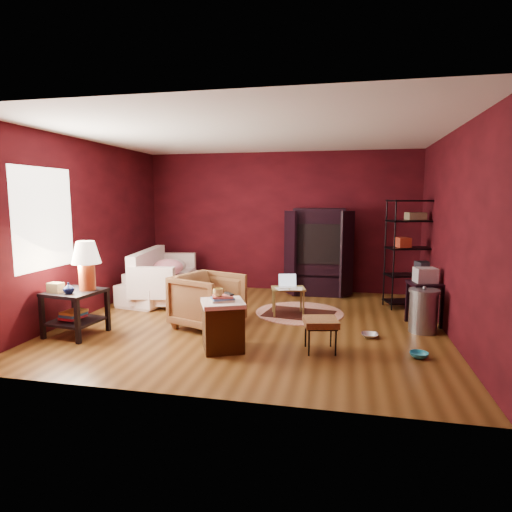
{
  "coord_description": "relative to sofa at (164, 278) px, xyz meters",
  "views": [
    {
      "loc": [
        1.35,
        -6.15,
        1.88
      ],
      "look_at": [
        0.0,
        0.2,
        1.0
      ],
      "focal_mm": 30.0,
      "sensor_mm": 36.0,
      "label": 1
    }
  ],
  "objects": [
    {
      "name": "pet_bowl_turquoise",
      "position": [
        4.22,
        -2.22,
        -0.27
      ],
      "size": [
        0.22,
        0.13,
        0.21
      ],
      "primitive_type": "imported",
      "rotation": [
        0.0,
        0.0,
        0.31
      ],
      "color": "#29A0C0",
      "rests_on": "ground"
    },
    {
      "name": "vase",
      "position": [
        -0.25,
        -2.47,
        0.31
      ],
      "size": [
        0.16,
        0.16,
        0.14
      ],
      "primitive_type": "imported",
      "rotation": [
        0.0,
        0.0,
        -0.08
      ],
      "color": "#0C163F",
      "rests_on": "side_table"
    },
    {
      "name": "mug",
      "position": [
        1.82,
        -2.49,
        0.37
      ],
      "size": [
        0.13,
        0.1,
        0.13
      ],
      "primitive_type": "imported",
      "rotation": [
        0.0,
        0.0,
        0.05
      ],
      "color": "#E2D26E",
      "rests_on": "hamper"
    },
    {
      "name": "pet_bowl_steel",
      "position": [
        3.69,
        -1.57,
        -0.27
      ],
      "size": [
        0.23,
        0.06,
        0.23
      ],
      "primitive_type": "imported",
      "rotation": [
        0.0,
        0.0,
        -0.02
      ],
      "color": "silver",
      "rests_on": "ground"
    },
    {
      "name": "rug_round",
      "position": [
        2.61,
        -0.52,
        -0.37
      ],
      "size": [
        1.77,
        1.77,
        0.01
      ],
      "rotation": [
        0.0,
        0.0,
        0.26
      ],
      "color": "beige",
      "rests_on": "ground"
    },
    {
      "name": "wire_shelving",
      "position": [
        4.48,
        0.28,
        0.64
      ],
      "size": [
        0.98,
        0.65,
        1.86
      ],
      "rotation": [
        0.0,
        0.0,
        0.31
      ],
      "color": "black",
      "rests_on": "ground"
    },
    {
      "name": "hamper",
      "position": [
        1.86,
        -2.43,
        -0.06
      ],
      "size": [
        0.67,
        0.67,
        0.71
      ],
      "rotation": [
        0.0,
        0.0,
        0.42
      ],
      "color": "#42250F",
      "rests_on": "ground"
    },
    {
      "name": "laptop_desk",
      "position": [
        2.44,
        -0.69,
        0.03
      ],
      "size": [
        0.6,
        0.51,
        0.65
      ],
      "rotation": [
        0.0,
        0.0,
        0.24
      ],
      "color": "olive",
      "rests_on": "ground"
    },
    {
      "name": "sofa_cushions",
      "position": [
        -0.02,
        -0.04,
        0.03
      ],
      "size": [
        1.1,
        2.1,
        0.84
      ],
      "rotation": [
        0.0,
        0.0,
        0.16
      ],
      "color": "white",
      "rests_on": "sofa"
    },
    {
      "name": "sofa",
      "position": [
        0.0,
        0.0,
        0.0
      ],
      "size": [
        0.92,
        2.02,
        0.76
      ],
      "primitive_type": "imported",
      "rotation": [
        0.0,
        0.0,
        1.38
      ],
      "color": "white",
      "rests_on": "ground"
    },
    {
      "name": "side_table",
      "position": [
        -0.21,
        -2.25,
        0.4
      ],
      "size": [
        0.74,
        0.74,
        1.3
      ],
      "rotation": [
        0.0,
        0.0,
        -0.13
      ],
      "color": "black",
      "rests_on": "ground"
    },
    {
      "name": "rug_oriental",
      "position": [
        2.62,
        -0.62,
        -0.37
      ],
      "size": [
        1.19,
        0.88,
        0.01
      ],
      "rotation": [
        0.0,
        0.0,
        -0.15
      ],
      "color": "#4D1D14",
      "rests_on": "ground"
    },
    {
      "name": "room",
      "position": [
        1.95,
        -1.25,
        1.02
      ],
      "size": [
        5.54,
        5.04,
        2.84
      ],
      "color": "brown",
      "rests_on": "ground"
    },
    {
      "name": "trash_can",
      "position": [
        4.43,
        -1.17,
        -0.07
      ],
      "size": [
        0.55,
        0.55,
        0.66
      ],
      "rotation": [
        0.0,
        0.0,
        -0.39
      ],
      "color": "gray",
      "rests_on": "ground"
    },
    {
      "name": "armchair",
      "position": [
        1.38,
        -1.57,
        0.05
      ],
      "size": [
        1.03,
        1.07,
        0.87
      ],
      "primitive_type": "imported",
      "rotation": [
        0.0,
        0.0,
        1.22
      ],
      "color": "black",
      "rests_on": "ground"
    },
    {
      "name": "small_stand",
      "position": [
        4.49,
        -0.8,
        0.27
      ],
      "size": [
        0.52,
        0.52,
        0.86
      ],
      "rotation": [
        0.0,
        0.0,
        0.22
      ],
      "color": "black",
      "rests_on": "ground"
    },
    {
      "name": "tv_armoire",
      "position": [
        2.82,
        0.92,
        0.5
      ],
      "size": [
        1.33,
        0.72,
        1.69
      ],
      "rotation": [
        0.0,
        0.0,
        0.03
      ],
      "color": "black",
      "rests_on": "ground"
    },
    {
      "name": "footstool",
      "position": [
        3.06,
        -2.24,
        -0.02
      ],
      "size": [
        0.48,
        0.48,
        0.41
      ],
      "rotation": [
        0.0,
        0.0,
        0.22
      ],
      "color": "black",
      "rests_on": "ground"
    }
  ]
}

